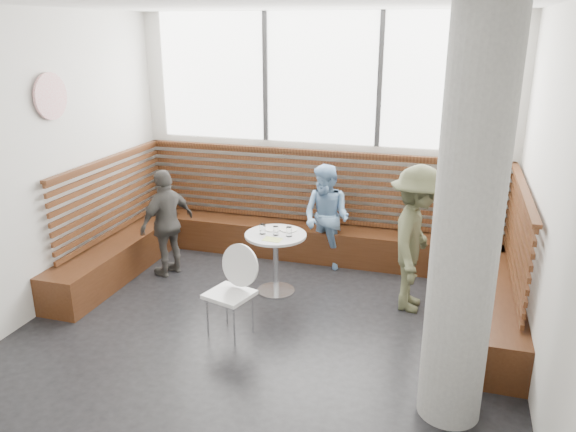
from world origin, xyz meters
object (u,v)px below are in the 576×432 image
(adult_man, at_px, (416,239))
(child_left, at_px, (167,223))
(concrete_column, at_px, (467,228))
(child_back, at_px, (326,218))
(cafe_chair, at_px, (232,283))
(cafe_table, at_px, (276,251))

(adult_man, bearing_deg, child_left, 92.04)
(concrete_column, distance_m, child_back, 3.19)
(concrete_column, distance_m, cafe_chair, 2.51)
(concrete_column, height_order, adult_man, concrete_column)
(child_left, bearing_deg, cafe_table, 107.04)
(child_back, relative_size, child_left, 1.01)
(concrete_column, height_order, cafe_table, concrete_column)
(cafe_table, xyz_separation_m, adult_man, (1.58, 0.07, 0.29))
(concrete_column, xyz_separation_m, child_left, (-3.49, 1.82, -0.92))
(concrete_column, bearing_deg, child_back, 122.27)
(cafe_chair, height_order, child_back, child_back)
(adult_man, height_order, child_back, adult_man)
(cafe_chair, bearing_deg, cafe_table, 98.42)
(cafe_table, relative_size, cafe_chair, 0.79)
(cafe_table, distance_m, child_back, 0.99)
(cafe_chair, bearing_deg, child_back, 90.51)
(cafe_table, xyz_separation_m, child_left, (-1.46, 0.13, 0.15))
(cafe_table, xyz_separation_m, cafe_chair, (-0.14, -1.00, 0.02))
(cafe_table, relative_size, adult_man, 0.45)
(cafe_table, bearing_deg, child_back, 65.84)
(child_back, xyz_separation_m, child_left, (-1.86, -0.76, -0.00))
(cafe_chair, height_order, child_left, child_left)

